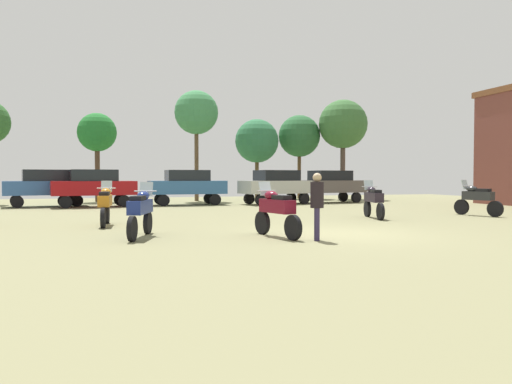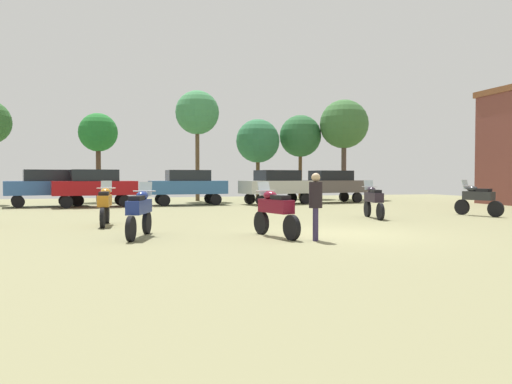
{
  "view_description": "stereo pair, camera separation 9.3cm",
  "coord_description": "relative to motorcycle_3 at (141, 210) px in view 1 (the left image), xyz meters",
  "views": [
    {
      "loc": [
        -6.25,
        -12.44,
        1.65
      ],
      "look_at": [
        -0.53,
        6.82,
        1.01
      ],
      "focal_mm": 34.08,
      "sensor_mm": 36.0,
      "label": 1
    },
    {
      "loc": [
        -6.16,
        -12.46,
        1.65
      ],
      "look_at": [
        -0.53,
        6.82,
        1.01
      ],
      "focal_mm": 34.08,
      "sensor_mm": 36.0,
      "label": 2
    }
  ],
  "objects": [
    {
      "name": "tree_3",
      "position": [
        12.65,
        20.45,
        3.88
      ],
      "size": [
        3.09,
        3.09,
        6.18
      ],
      "color": "brown",
      "rests_on": "ground"
    },
    {
      "name": "car_3",
      "position": [
        8.6,
        13.84,
        0.44
      ],
      "size": [
        4.57,
        2.62,
        2.0
      ],
      "rotation": [
        0.0,
        0.0,
        1.77
      ],
      "color": "black",
      "rests_on": "ground"
    },
    {
      "name": "tree_5",
      "position": [
        -1.63,
        19.9,
        3.71
      ],
      "size": [
        2.49,
        2.49,
        5.74
      ],
      "color": "#4F3827",
      "rests_on": "ground"
    },
    {
      "name": "car_2",
      "position": [
        3.41,
        14.52,
        0.44
      ],
      "size": [
        4.39,
        2.03,
        2.0
      ],
      "rotation": [
        0.0,
        0.0,
        1.62
      ],
      "color": "black",
      "rests_on": "ground"
    },
    {
      "name": "person_1",
      "position": [
        4.26,
        -1.92,
        0.27
      ],
      "size": [
        0.45,
        0.45,
        1.72
      ],
      "rotation": [
        0.0,
        0.0,
        4.29
      ],
      "color": "#32294C",
      "rests_on": "ground"
    },
    {
      "name": "tree_7",
      "position": [
        4.71,
        19.0,
        5.12
      ],
      "size": [
        2.91,
        2.91,
        7.36
      ],
      "color": "brown",
      "rests_on": "ground"
    },
    {
      "name": "ground_plane",
      "position": [
        5.52,
        -0.84,
        -0.74
      ],
      "size": [
        44.0,
        52.0,
        0.02
      ],
      "color": "#7C7953"
    },
    {
      "name": "motorcycle_3",
      "position": [
        0.0,
        0.0,
        0.0
      ],
      "size": [
        0.87,
        2.22,
        1.48
      ],
      "rotation": [
        0.0,
        0.0,
        -0.3
      ],
      "color": "black",
      "rests_on": "ground"
    },
    {
      "name": "car_5",
      "position": [
        -4.15,
        15.22,
        0.44
      ],
      "size": [
        4.57,
        2.6,
        2.0
      ],
      "rotation": [
        0.0,
        0.0,
        1.77
      ],
      "color": "black",
      "rests_on": "ground"
    },
    {
      "name": "car_4",
      "position": [
        12.35,
        14.47,
        0.44
      ],
      "size": [
        4.5,
        2.34,
        2.0
      ],
      "rotation": [
        0.0,
        0.0,
        1.7
      ],
      "color": "black",
      "rests_on": "ground"
    },
    {
      "name": "motorcycle_6",
      "position": [
        13.81,
        3.39,
        -0.0
      ],
      "size": [
        0.83,
        2.08,
        1.49
      ],
      "rotation": [
        0.0,
        0.0,
        0.3
      ],
      "color": "black",
      "rests_on": "ground"
    },
    {
      "name": "motorcycle_7",
      "position": [
        3.51,
        -0.95,
        0.0
      ],
      "size": [
        0.76,
        2.14,
        1.49
      ],
      "rotation": [
        0.0,
        0.0,
        0.24
      ],
      "color": "black",
      "rests_on": "ground"
    },
    {
      "name": "motorcycle_8",
      "position": [
        9.03,
        3.5,
        -0.0
      ],
      "size": [
        0.73,
        2.21,
        1.48
      ],
      "rotation": [
        0.0,
        0.0,
        -0.21
      ],
      "color": "black",
      "rests_on": "ground"
    },
    {
      "name": "car_1",
      "position": [
        -1.66,
        14.1,
        0.44
      ],
      "size": [
        4.51,
        2.39,
        2.0
      ],
      "rotation": [
        0.0,
        0.0,
        1.71
      ],
      "color": "black",
      "rests_on": "ground"
    },
    {
      "name": "motorcycle_5",
      "position": [
        -0.95,
        3.53,
        0.0
      ],
      "size": [
        0.62,
        2.25,
        1.49
      ],
      "rotation": [
        0.0,
        0.0,
        -0.07
      ],
      "color": "black",
      "rests_on": "ground"
    },
    {
      "name": "tree_2",
      "position": [
        9.24,
        20.06,
        3.42
      ],
      "size": [
        3.11,
        3.11,
        5.73
      ],
      "color": "brown",
      "rests_on": "ground"
    },
    {
      "name": "tree_6",
      "position": [
        15.4,
        18.83,
        4.67
      ],
      "size": [
        3.52,
        3.52,
        7.2
      ],
      "color": "#4E3C34",
      "rests_on": "ground"
    }
  ]
}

